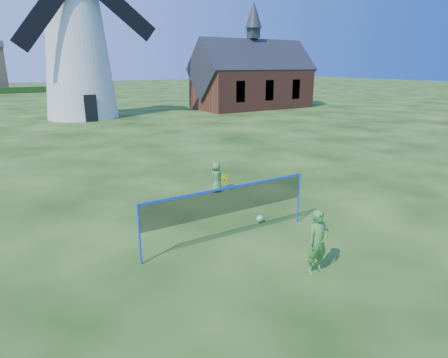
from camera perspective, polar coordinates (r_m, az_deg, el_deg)
The scene contains 7 objects.
ground at distance 11.08m, azimuth 0.48°, elevation -8.25°, with size 220.00×220.00×0.00m, color black.
windmill at distance 37.46m, azimuth -20.93°, elevation 18.28°, with size 12.69×6.13×18.17m.
chapel at distance 43.70m, azimuth 4.21°, elevation 14.48°, with size 13.02×6.31×11.01m.
badminton_net at distance 10.32m, azimuth 0.67°, elevation -3.31°, with size 5.05×0.05×1.55m.
player_girl at distance 9.15m, azimuth 13.68°, elevation -9.05°, with size 0.71×0.40×1.53m.
player_boy at distance 14.54m, azimuth -1.13°, elevation 0.27°, with size 0.66×0.46×1.14m.
play_ball at distance 11.94m, azimuth 5.35°, elevation -5.85°, with size 0.22×0.22×0.22m, color green.
Camera 1 is at (-5.34, -8.52, 4.65)m, focal length 30.98 mm.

